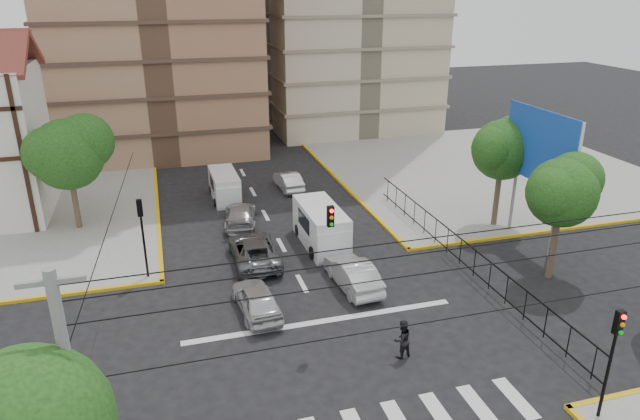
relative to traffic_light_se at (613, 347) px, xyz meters
name	(u,v)px	position (x,y,z in m)	size (l,w,h in m)	color
ground	(330,335)	(-7.80, 7.80, -3.11)	(160.00, 160.00, 0.00)	black
sidewalk_ne	(484,169)	(12.20, 27.80, -3.04)	(26.00, 26.00, 0.15)	gray
stop_line	(322,321)	(-7.80, 9.00, -3.11)	(13.00, 0.40, 0.01)	silver
park_fence	(459,266)	(1.20, 12.30, -3.11)	(0.10, 22.50, 1.66)	black
billboard	(541,149)	(6.65, 13.80, 2.89)	(0.36, 6.20, 8.10)	slate
tree_park_a	(564,189)	(5.28, 9.81, 1.90)	(4.41, 3.60, 6.83)	#473828
tree_park_c	(504,147)	(6.29, 16.81, 2.22)	(4.65, 3.80, 7.25)	#473828
tree_tudor	(69,151)	(-19.70, 23.81, 2.11)	(5.39, 4.40, 7.43)	#473828
traffic_light_se	(613,347)	(0.00, 0.00, 0.00)	(0.28, 0.22, 4.40)	black
traffic_light_nw	(142,226)	(-15.60, 15.60, 0.00)	(0.28, 0.22, 4.40)	black
traffic_light_hanging	(346,233)	(-7.80, 5.76, 2.79)	(18.00, 9.12, 0.92)	black
van_right_lane	(322,229)	(-5.47, 16.91, -1.93)	(2.26, 5.43, 2.43)	silver
van_left_lane	(225,187)	(-10.03, 26.54, -2.12)	(1.94, 4.58, 2.05)	silver
car_silver_front_left	(257,299)	(-10.58, 10.63, -2.38)	(1.74, 4.32, 1.47)	silver
car_white_front_right	(353,274)	(-5.33, 11.75, -2.35)	(1.61, 4.63, 1.53)	silver
car_grey_mid_left	(254,250)	(-9.77, 15.97, -2.37)	(2.48, 5.37, 1.49)	slate
car_silver_rear_left	(240,215)	(-9.68, 21.65, -2.41)	(1.97, 4.83, 1.40)	#A5A4A8
car_darkgrey_mid_right	(312,206)	(-4.69, 22.13, -2.50)	(1.44, 3.57, 1.22)	#27272A
car_white_rear_right	(288,181)	(-5.04, 27.64, -2.43)	(1.45, 4.15, 1.37)	silver
pedestrian_crosswalk	(402,339)	(-5.35, 5.45, -2.24)	(0.85, 0.66, 1.75)	black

